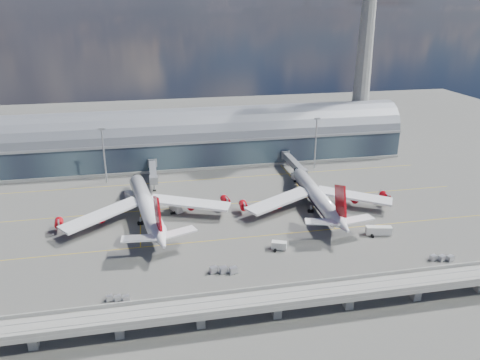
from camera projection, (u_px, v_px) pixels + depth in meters
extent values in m
plane|color=#474744|center=(237.00, 225.00, 173.13)|extent=(500.00, 500.00, 0.00)
cube|color=gold|center=(242.00, 238.00, 163.97)|extent=(200.00, 0.25, 0.01)
cube|color=gold|center=(227.00, 204.00, 191.46)|extent=(200.00, 0.25, 0.01)
cube|color=gold|center=(216.00, 179.00, 218.96)|extent=(200.00, 0.25, 0.01)
cube|color=gold|center=(140.00, 201.00, 194.19)|extent=(0.25, 80.00, 0.01)
cube|color=gold|center=(301.00, 189.00, 207.07)|extent=(0.25, 80.00, 0.01)
cube|color=#1F2735|center=(208.00, 147.00, 242.14)|extent=(200.00, 28.00, 14.00)
cylinder|color=slate|center=(208.00, 134.00, 239.65)|extent=(200.00, 28.00, 28.00)
cube|color=gray|center=(212.00, 142.00, 226.82)|extent=(200.00, 1.00, 1.20)
cube|color=gray|center=(208.00, 159.00, 244.41)|extent=(200.00, 30.00, 1.20)
cube|color=gray|center=(357.00, 141.00, 263.42)|extent=(18.00, 18.00, 8.00)
cone|color=gray|center=(363.00, 67.00, 248.86)|extent=(10.00, 10.00, 90.00)
cube|color=gray|center=(277.00, 299.00, 120.77)|extent=(220.00, 8.50, 1.20)
cube|color=gray|center=(282.00, 305.00, 116.71)|extent=(220.00, 0.40, 1.20)
cube|color=gray|center=(273.00, 287.00, 124.05)|extent=(220.00, 0.40, 1.20)
cube|color=gray|center=(279.00, 300.00, 119.17)|extent=(220.00, 0.12, 0.12)
cube|color=gray|center=(276.00, 294.00, 121.92)|extent=(220.00, 0.12, 0.12)
cube|color=gray|center=(33.00, 339.00, 110.80)|extent=(2.20, 2.20, 5.00)
cube|color=gray|center=(119.00, 328.00, 114.48)|extent=(2.20, 2.20, 5.00)
cube|color=gray|center=(200.00, 318.00, 118.16)|extent=(2.20, 2.20, 5.00)
cube|color=gray|center=(277.00, 309.00, 121.84)|extent=(2.20, 2.20, 5.00)
cube|color=gray|center=(349.00, 300.00, 125.52)|extent=(2.20, 2.20, 5.00)
cube|color=gray|center=(416.00, 291.00, 129.19)|extent=(2.20, 2.20, 5.00)
cube|color=gray|center=(480.00, 283.00, 132.87)|extent=(2.20, 2.20, 5.00)
cylinder|color=gray|center=(104.00, 157.00, 209.91)|extent=(0.70, 0.70, 25.00)
cube|color=gray|center=(101.00, 129.00, 205.40)|extent=(3.00, 0.40, 1.00)
cylinder|color=gray|center=(316.00, 144.00, 228.30)|extent=(0.70, 0.70, 25.00)
cube|color=gray|center=(317.00, 119.00, 223.79)|extent=(3.00, 0.40, 1.00)
cylinder|color=white|center=(146.00, 205.00, 176.01)|extent=(13.28, 51.70, 6.19)
cone|color=white|center=(136.00, 179.00, 201.21)|extent=(7.21, 8.53, 6.19)
cone|color=white|center=(161.00, 239.00, 148.82)|extent=(7.75, 12.36, 6.19)
cube|color=#B1070F|center=(158.00, 213.00, 148.67)|extent=(2.28, 11.56, 12.82)
cube|color=white|center=(102.00, 215.00, 169.56)|extent=(29.80, 24.61, 2.50)
cube|color=white|center=(189.00, 203.00, 179.59)|extent=(31.98, 17.95, 2.50)
cylinder|color=#B1070F|center=(101.00, 217.00, 171.70)|extent=(3.74, 5.22, 3.10)
cylinder|color=#B1070F|center=(59.00, 223.00, 167.24)|extent=(3.74, 5.22, 3.10)
cylinder|color=#B1070F|center=(190.00, 205.00, 182.11)|extent=(3.74, 5.22, 3.10)
cylinder|color=#B1070F|center=(225.00, 200.00, 186.57)|extent=(3.74, 5.22, 3.10)
cylinder|color=gray|center=(140.00, 198.00, 193.59)|extent=(0.48, 0.48, 2.90)
cylinder|color=gray|center=(140.00, 221.00, 173.25)|extent=(0.58, 0.58, 2.90)
cylinder|color=gray|center=(157.00, 219.00, 175.17)|extent=(0.58, 0.58, 2.90)
cylinder|color=black|center=(140.00, 223.00, 173.58)|extent=(2.31, 1.73, 1.45)
cylinder|color=black|center=(157.00, 221.00, 175.50)|extent=(2.31, 1.73, 1.45)
cylinder|color=white|center=(316.00, 195.00, 185.93)|extent=(7.43, 47.26, 5.65)
cone|color=white|center=(298.00, 172.00, 210.35)|extent=(5.94, 8.00, 5.65)
cone|color=white|center=(342.00, 224.00, 159.44)|extent=(6.08, 11.89, 5.65)
cube|color=#B1070F|center=(340.00, 201.00, 159.51)|extent=(1.12, 11.66, 12.89)
cube|color=white|center=(280.00, 201.00, 182.14)|extent=(29.83, 19.80, 2.41)
cube|color=white|center=(354.00, 196.00, 186.68)|extent=(29.30, 21.49, 2.41)
cylinder|color=black|center=(316.00, 198.00, 186.48)|extent=(6.40, 42.40, 4.80)
cylinder|color=#B1070F|center=(277.00, 203.00, 184.47)|extent=(3.30, 4.98, 3.12)
cylinder|color=#B1070F|center=(243.00, 205.00, 182.45)|extent=(3.30, 4.98, 3.12)
cylinder|color=#B1070F|center=(353.00, 198.00, 189.19)|extent=(3.30, 4.98, 3.12)
cylinder|color=#B1070F|center=(385.00, 196.00, 191.21)|extent=(3.30, 4.98, 3.12)
cylinder|color=gray|center=(304.00, 189.00, 202.77)|extent=(0.49, 0.49, 2.92)
cylinder|color=gray|center=(311.00, 209.00, 183.39)|extent=(0.58, 0.58, 2.92)
cylinder|color=gray|center=(326.00, 208.00, 184.32)|extent=(0.58, 0.58, 2.92)
cylinder|color=black|center=(311.00, 211.00, 183.72)|extent=(2.20, 1.54, 1.46)
cylinder|color=black|center=(326.00, 210.00, 184.65)|extent=(2.20, 1.54, 1.46)
cube|color=gray|center=(153.00, 171.00, 213.62)|extent=(3.00, 24.00, 3.00)
cube|color=gray|center=(154.00, 180.00, 202.62)|extent=(3.60, 3.60, 3.40)
cylinder|color=gray|center=(152.00, 163.00, 224.62)|extent=(4.40, 4.40, 4.00)
cylinder|color=gray|center=(154.00, 188.00, 203.87)|extent=(0.50, 0.50, 3.40)
cylinder|color=black|center=(154.00, 190.00, 204.35)|extent=(1.40, 0.80, 0.80)
cube|color=gray|center=(294.00, 163.00, 224.01)|extent=(3.00, 28.00, 3.00)
cube|color=gray|center=(303.00, 173.00, 211.18)|extent=(3.60, 3.60, 3.40)
cylinder|color=gray|center=(285.00, 154.00, 236.84)|extent=(4.40, 4.40, 4.00)
cylinder|color=gray|center=(303.00, 180.00, 212.42)|extent=(0.50, 0.50, 3.40)
cylinder|color=black|center=(302.00, 183.00, 212.90)|extent=(1.40, 0.80, 0.80)
cube|color=beige|center=(176.00, 208.00, 184.05)|extent=(5.05, 7.36, 2.62)
cylinder|color=black|center=(178.00, 208.00, 186.51)|extent=(2.66, 1.88, 0.91)
cylinder|color=black|center=(174.00, 213.00, 182.42)|extent=(2.66, 1.88, 0.91)
cube|color=beige|center=(279.00, 245.00, 155.63)|extent=(5.46, 4.00, 2.58)
cylinder|color=black|center=(283.00, 247.00, 156.86)|extent=(1.77, 2.63, 0.89)
cylinder|color=black|center=(275.00, 250.00, 155.21)|extent=(1.77, 2.63, 0.89)
cube|color=beige|center=(379.00, 230.00, 165.38)|extent=(9.26, 4.50, 2.90)
cylinder|color=black|center=(385.00, 232.00, 166.93)|extent=(1.60, 2.94, 1.00)
cylinder|color=black|center=(372.00, 235.00, 164.73)|extent=(1.60, 2.94, 1.00)
cube|color=beige|center=(325.00, 200.00, 190.98)|extent=(4.79, 7.23, 2.92)
cylinder|color=black|center=(321.00, 201.00, 193.16)|extent=(2.99, 1.94, 1.01)
cylinder|color=black|center=(328.00, 204.00, 189.73)|extent=(2.99, 1.94, 1.01)
cube|color=beige|center=(296.00, 177.00, 216.03)|extent=(3.48, 5.93, 2.90)
cylinder|color=black|center=(296.00, 178.00, 218.16)|extent=(2.92, 1.47, 1.00)
cylinder|color=black|center=(297.00, 181.00, 214.82)|extent=(2.92, 1.47, 1.00)
cube|color=beige|center=(130.00, 196.00, 195.02)|extent=(4.93, 7.06, 2.86)
cylinder|color=black|center=(133.00, 197.00, 197.40)|extent=(2.92, 2.00, 0.99)
cylinder|color=black|center=(128.00, 201.00, 193.54)|extent=(2.92, 2.00, 0.99)
cube|color=gray|center=(110.00, 300.00, 129.27)|extent=(2.35, 1.80, 0.26)
cube|color=#B6B6BC|center=(110.00, 298.00, 129.02)|extent=(1.99, 1.64, 1.32)
cube|color=gray|center=(118.00, 300.00, 129.28)|extent=(2.35, 1.80, 0.26)
cube|color=#B6B6BC|center=(118.00, 298.00, 129.03)|extent=(1.99, 1.64, 1.32)
cube|color=gray|center=(126.00, 300.00, 129.28)|extent=(2.35, 1.80, 0.26)
cube|color=#B6B6BC|center=(126.00, 298.00, 129.03)|extent=(1.99, 1.64, 1.32)
cube|color=gray|center=(214.00, 272.00, 142.61)|extent=(3.12, 2.46, 0.34)
cube|color=#B6B6BC|center=(214.00, 269.00, 142.28)|extent=(2.65, 2.23, 1.72)
cube|color=gray|center=(224.00, 272.00, 142.46)|extent=(3.12, 2.46, 0.34)
cube|color=#B6B6BC|center=(224.00, 270.00, 142.14)|extent=(2.65, 2.23, 1.72)
cube|color=gray|center=(233.00, 272.00, 142.32)|extent=(3.12, 2.46, 0.34)
cube|color=#B6B6BC|center=(233.00, 270.00, 141.99)|extent=(2.65, 2.23, 1.72)
cube|color=gray|center=(433.00, 260.00, 149.47)|extent=(2.79, 2.21, 0.31)
cube|color=#B6B6BC|center=(433.00, 257.00, 149.18)|extent=(2.37, 2.01, 1.53)
cube|color=gray|center=(441.00, 260.00, 149.32)|extent=(2.79, 2.21, 0.31)
cube|color=#B6B6BC|center=(442.00, 258.00, 149.03)|extent=(2.37, 2.01, 1.53)
cube|color=gray|center=(450.00, 260.00, 149.16)|extent=(2.79, 2.21, 0.31)
cube|color=#B6B6BC|center=(450.00, 258.00, 148.87)|extent=(2.37, 2.01, 1.53)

